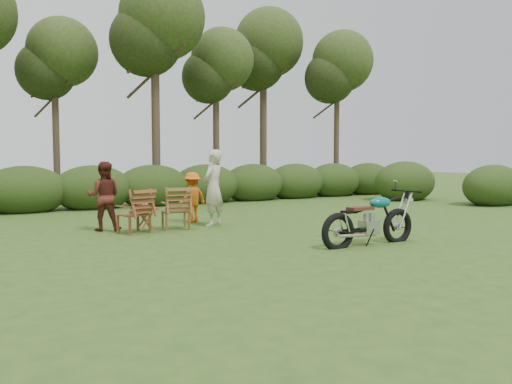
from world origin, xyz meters
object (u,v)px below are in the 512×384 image
child (192,222)px  lawn_chair_right (176,229)px  motorcycle (369,245)px  side_table (146,220)px  lawn_chair_left (134,233)px  adult_a (214,226)px  cup (145,205)px  adult_b (105,231)px

child → lawn_chair_right: bearing=33.1°
motorcycle → side_table: motorcycle is taller
lawn_chair_right → side_table: (-0.73, -0.05, 0.27)m
lawn_chair_left → side_table: 0.38m
motorcycle → adult_a: (-1.29, 3.85, 0.00)m
child → lawn_chair_left: bearing=14.0°
lawn_chair_left → side_table: bearing=170.5°
lawn_chair_left → child: 2.06m
cup → side_table: bearing=-100.7°
cup → lawn_chair_right: bearing=0.4°
cup → child: size_ratio=0.10×
side_table → child: 1.82m
motorcycle → child: (-1.44, 4.71, 0.00)m
lawn_chair_left → adult_b: (-0.45, 0.69, 0.00)m
motorcycle → lawn_chair_left: 4.97m
adult_a → adult_b: adult_a is taller
lawn_chair_left → child: bearing=-169.3°
cup → adult_b: 1.11m
motorcycle → adult_a: size_ratio=1.13×
cup → adult_a: bearing=0.6°
adult_b → child: adult_b is taller
lawn_chair_left → child: child is taller
side_table → adult_a: size_ratio=0.29×
lawn_chair_right → lawn_chair_left: lawn_chair_right is taller
lawn_chair_right → side_table: side_table is taller
motorcycle → side_table: bearing=130.6°
side_table → adult_a: (1.70, 0.07, -0.27)m
adult_a → cup: bearing=-30.8°
side_table → adult_a: adult_a is taller
cup → adult_a: 1.79m
adult_b → lawn_chair_left: bearing=145.3°
motorcycle → child: child is taller
adult_a → lawn_chair_right: bearing=-30.6°
side_table → adult_b: 1.01m
motorcycle → lawn_chair_right: motorcycle is taller
lawn_chair_right → lawn_chair_left: bearing=15.5°
motorcycle → cup: cup is taller
motorcycle → child: size_ratio=1.63×
lawn_chair_left → cup: bearing=179.6°
cup → adult_a: size_ratio=0.07×
lawn_chair_right → cup: size_ratio=8.00×
adult_b → child: 2.29m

